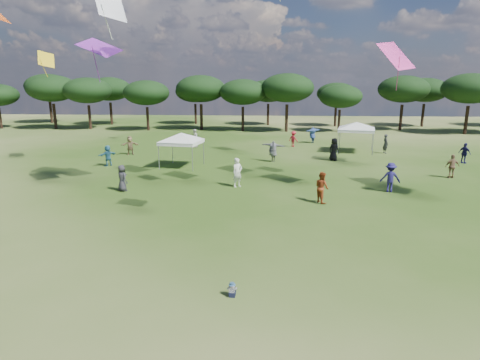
# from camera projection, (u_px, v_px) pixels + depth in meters

# --- Properties ---
(ground) EXTENTS (140.00, 140.00, 0.00)m
(ground) POSITION_uv_depth(u_px,v_px,m) (240.00, 327.00, 10.84)
(ground) COLOR #345118
(ground) RESTS_ON ground
(tree_line) EXTENTS (108.78, 17.63, 7.77)m
(tree_line) POSITION_uv_depth(u_px,v_px,m) (280.00, 89.00, 55.34)
(tree_line) COLOR black
(tree_line) RESTS_ON ground
(tent_left) EXTENTS (5.67, 5.67, 2.96)m
(tent_left) POSITION_uv_depth(u_px,v_px,m) (181.00, 134.00, 30.65)
(tent_left) COLOR gray
(tent_left) RESTS_ON ground
(tent_right) EXTENTS (6.37, 6.37, 3.13)m
(tent_right) POSITION_uv_depth(u_px,v_px,m) (357.00, 123.00, 37.22)
(tent_right) COLOR gray
(tent_right) RESTS_ON ground
(toddler) EXTENTS (0.30, 0.34, 0.46)m
(toddler) POSITION_uv_depth(u_px,v_px,m) (232.00, 290.00, 12.35)
(toddler) COLOR black
(toddler) RESTS_ON ground
(festival_crowd) EXTENTS (29.64, 23.74, 1.89)m
(festival_crowd) POSITION_uv_depth(u_px,v_px,m) (275.00, 150.00, 33.49)
(festival_crowd) COLOR black
(festival_crowd) RESTS_ON ground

